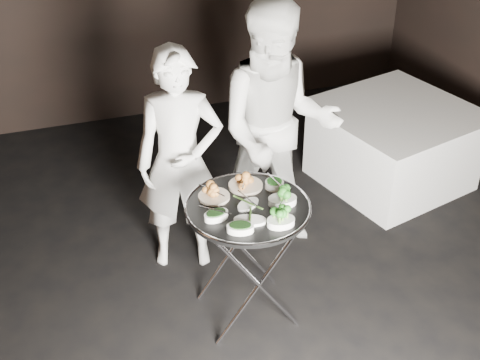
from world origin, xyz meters
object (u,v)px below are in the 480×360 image
object	(u,v)px
tray_stand	(247,256)
waiter_left	(180,162)
dining_table	(393,146)
waiter_right	(277,130)
serving_tray	(248,208)

from	to	relation	value
tray_stand	waiter_left	world-z (taller)	waiter_left
dining_table	waiter_left	bearing A→B (deg)	-166.53
waiter_right	serving_tray	bearing A→B (deg)	-107.56
serving_tray	waiter_right	xyz separation A→B (m)	(0.46, 0.72, 0.09)
dining_table	serving_tray	bearing A→B (deg)	-145.77
tray_stand	waiter_left	distance (m)	0.81
tray_stand	waiter_right	distance (m)	0.97
waiter_right	waiter_left	bearing A→B (deg)	-162.69
waiter_right	dining_table	bearing A→B (deg)	34.90
tray_stand	serving_tray	size ratio (longest dim) A/B	1.09
waiter_left	waiter_right	size ratio (longest dim) A/B	0.88
serving_tray	waiter_left	bearing A→B (deg)	109.96
waiter_right	dining_table	distance (m)	1.45
serving_tray	waiter_right	world-z (taller)	waiter_right
tray_stand	dining_table	distance (m)	2.07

